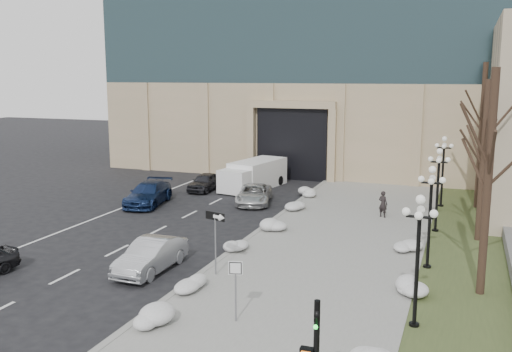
# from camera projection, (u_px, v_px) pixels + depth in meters

# --- Properties ---
(sidewalk) EXTENTS (9.00, 40.00, 0.12)m
(sidewalk) POSITION_uv_depth(u_px,v_px,m) (331.00, 248.00, 28.87)
(sidewalk) COLOR gray
(sidewalk) RESTS_ON ground
(curb) EXTENTS (0.30, 40.00, 0.14)m
(curb) POSITION_uv_depth(u_px,v_px,m) (248.00, 239.00, 30.40)
(curb) COLOR gray
(curb) RESTS_ON ground
(grass_strip) EXTENTS (4.00, 40.00, 0.10)m
(grass_strip) POSITION_uv_depth(u_px,v_px,m) (467.00, 263.00, 26.65)
(grass_strip) COLOR #3B4824
(grass_strip) RESTS_ON ground
(stone_wall) EXTENTS (0.50, 30.00, 0.70)m
(stone_wall) POSITION_uv_depth(u_px,v_px,m) (511.00, 249.00, 27.76)
(stone_wall) COLOR slate
(stone_wall) RESTS_ON ground
(car_b) EXTENTS (1.56, 4.42, 1.45)m
(car_b) POSITION_uv_depth(u_px,v_px,m) (151.00, 256.00, 25.50)
(car_b) COLOR #B3B6BB
(car_b) RESTS_ON ground
(car_c) EXTENTS (3.06, 5.53, 1.52)m
(car_c) POSITION_uv_depth(u_px,v_px,m) (148.00, 194.00, 38.57)
(car_c) COLOR navy
(car_c) RESTS_ON ground
(car_d) EXTENTS (3.24, 5.09, 1.31)m
(car_d) POSITION_uv_depth(u_px,v_px,m) (254.00, 194.00, 38.91)
(car_d) COLOR silver
(car_d) RESTS_ON ground
(car_e) EXTENTS (1.66, 3.96, 1.34)m
(car_e) POSITION_uv_depth(u_px,v_px,m) (205.00, 182.00, 43.30)
(car_e) COLOR #29292E
(car_e) RESTS_ON ground
(pedestrian) EXTENTS (0.70, 0.60, 1.62)m
(pedestrian) POSITION_uv_depth(u_px,v_px,m) (383.00, 204.00, 34.74)
(pedestrian) COLOR black
(pedestrian) RESTS_ON sidewalk
(box_truck) EXTENTS (3.53, 7.03, 2.13)m
(box_truck) POSITION_uv_depth(u_px,v_px,m) (254.00, 175.00, 44.08)
(box_truck) COLOR white
(box_truck) RESTS_ON ground
(one_way_sign) EXTENTS (1.07, 0.49, 2.90)m
(one_way_sign) POSITION_uv_depth(u_px,v_px,m) (218.00, 224.00, 24.38)
(one_way_sign) COLOR slate
(one_way_sign) RESTS_ON ground
(keep_sign) EXTENTS (0.49, 0.17, 2.33)m
(keep_sign) POSITION_uv_depth(u_px,v_px,m) (236.00, 278.00, 19.89)
(keep_sign) COLOR slate
(keep_sign) RESTS_ON ground
(snow_clump_b) EXTENTS (1.10, 1.60, 0.36)m
(snow_clump_b) POSITION_uv_depth(u_px,v_px,m) (144.00, 322.00, 19.66)
(snow_clump_b) COLOR silver
(snow_clump_b) RESTS_ON sidewalk
(snow_clump_c) EXTENTS (1.10, 1.60, 0.36)m
(snow_clump_c) POSITION_uv_depth(u_px,v_px,m) (195.00, 285.00, 23.15)
(snow_clump_c) COLOR silver
(snow_clump_c) RESTS_ON sidewalk
(snow_clump_d) EXTENTS (1.10, 1.60, 0.36)m
(snow_clump_d) POSITION_uv_depth(u_px,v_px,m) (239.00, 248.00, 28.07)
(snow_clump_d) COLOR silver
(snow_clump_d) RESTS_ON sidewalk
(snow_clump_e) EXTENTS (1.10, 1.60, 0.36)m
(snow_clump_e) POSITION_uv_depth(u_px,v_px,m) (273.00, 225.00, 32.32)
(snow_clump_e) COLOR silver
(snow_clump_e) RESTS_ON sidewalk
(snow_clump_f) EXTENTS (1.10, 1.60, 0.36)m
(snow_clump_f) POSITION_uv_depth(u_px,v_px,m) (297.00, 208.00, 36.51)
(snow_clump_f) COLOR silver
(snow_clump_f) RESTS_ON sidewalk
(snow_clump_g) EXTENTS (1.10, 1.60, 0.36)m
(snow_clump_g) POSITION_uv_depth(u_px,v_px,m) (307.00, 193.00, 40.90)
(snow_clump_g) COLOR silver
(snow_clump_g) RESTS_ON sidewalk
(snow_clump_i) EXTENTS (1.10, 1.60, 0.36)m
(snow_clump_i) POSITION_uv_depth(u_px,v_px,m) (409.00, 289.00, 22.64)
(snow_clump_i) COLOR silver
(snow_clump_i) RESTS_ON sidewalk
(snow_clump_j) EXTENTS (1.10, 1.60, 0.36)m
(snow_clump_j) POSITION_uv_depth(u_px,v_px,m) (410.00, 246.00, 28.40)
(snow_clump_j) COLOR silver
(snow_clump_j) RESTS_ON sidewalk
(lamppost_a) EXTENTS (1.18, 1.18, 4.76)m
(lamppost_a) POSITION_uv_depth(u_px,v_px,m) (418.00, 243.00, 19.31)
(lamppost_a) COLOR black
(lamppost_a) RESTS_ON ground
(lamppost_b) EXTENTS (1.18, 1.18, 4.76)m
(lamppost_b) POSITION_uv_depth(u_px,v_px,m) (431.00, 203.00, 25.31)
(lamppost_b) COLOR black
(lamppost_b) RESTS_ON ground
(lamppost_c) EXTENTS (1.18, 1.18, 4.76)m
(lamppost_c) POSITION_uv_depth(u_px,v_px,m) (438.00, 179.00, 31.31)
(lamppost_c) COLOR black
(lamppost_c) RESTS_ON ground
(lamppost_d) EXTENTS (1.18, 1.18, 4.76)m
(lamppost_d) POSITION_uv_depth(u_px,v_px,m) (443.00, 162.00, 37.31)
(lamppost_d) COLOR black
(lamppost_d) RESTS_ON ground
(tree_near) EXTENTS (3.20, 3.20, 9.00)m
(tree_near) POSITION_uv_depth(u_px,v_px,m) (490.00, 151.00, 21.77)
(tree_near) COLOR black
(tree_near) RESTS_ON ground
(tree_mid) EXTENTS (3.20, 3.20, 8.50)m
(tree_mid) POSITION_uv_depth(u_px,v_px,m) (485.00, 138.00, 29.21)
(tree_mid) COLOR black
(tree_mid) RESTS_ON ground
(tree_far) EXTENTS (3.20, 3.20, 9.50)m
(tree_far) POSITION_uv_depth(u_px,v_px,m) (482.00, 115.00, 36.48)
(tree_far) COLOR black
(tree_far) RESTS_ON ground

